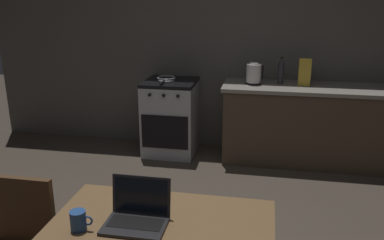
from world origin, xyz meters
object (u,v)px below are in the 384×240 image
cereal_box (305,72)px  bottle_b (281,71)px  laptop (137,215)px  frying_pan (166,79)px  coffee_mug (79,220)px  electric_kettle (254,74)px  stove_oven (171,117)px

cereal_box → bottle_b: 0.26m
laptop → frying_pan: 2.78m
laptop → bottle_b: size_ratio=1.07×
coffee_mug → frying_pan: bearing=95.1°
electric_kettle → bottle_b: bearing=15.0°
stove_oven → electric_kettle: bearing=0.1°
coffee_mug → cereal_box: size_ratio=0.40×
laptop → coffee_mug: size_ratio=2.67×
stove_oven → electric_kettle: size_ratio=3.71×
electric_kettle → cereal_box: cereal_box is taller
stove_oven → electric_kettle: (0.96, 0.00, 0.56)m
frying_pan → cereal_box: 1.56m
coffee_mug → bottle_b: size_ratio=0.40×
stove_oven → frying_pan: frying_pan is taller
laptop → bottle_b: bottle_b is taller
electric_kettle → bottle_b: (0.30, 0.08, 0.03)m
stove_oven → bottle_b: bottle_b is taller
laptop → coffee_mug: (-0.27, -0.11, 0.01)m
laptop → cereal_box: (1.03, 2.77, 0.26)m
stove_oven → laptop: 2.81m
laptop → frying_pan: (-0.52, 2.72, 0.14)m
stove_oven → cereal_box: 1.62m
stove_oven → coffee_mug: bearing=-85.8°
cereal_box → bottle_b: bearing=166.7°
electric_kettle → coffee_mug: size_ratio=2.00×
electric_kettle → stove_oven: bearing=-179.9°
frying_pan → bottle_b: (1.30, 0.11, 0.12)m
stove_oven → coffee_mug: (0.21, -2.86, 0.34)m
electric_kettle → coffee_mug: (-0.75, -2.86, -0.22)m
frying_pan → coffee_mug: bearing=-84.9°
stove_oven → cereal_box: cereal_box is taller
laptop → frying_pan: laptop is taller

